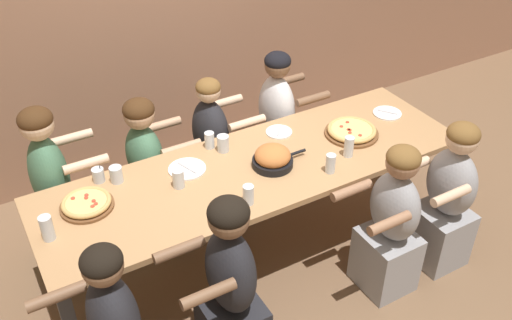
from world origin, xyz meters
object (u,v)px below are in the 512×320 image
object	(u,v)px
diner_near_midright	(391,226)
diner_near_midleft	(231,290)
skillet_bowl	(273,158)
drinking_glass_f	(223,143)
drinking_glass_g	(349,147)
diner_far_midleft	(147,171)
pizza_board_second	(87,204)
diner_far_midright	(277,127)
pizza_board_main	(352,131)
empty_plate_b	(279,132)
empty_plate_c	(187,169)
drinking_glass_a	(330,165)
drinking_glass_d	(178,179)
drinking_glass_h	(210,141)
drinking_glass_e	(47,229)
diner_far_left	(55,193)
diner_far_center	(212,152)
drinking_glass_b	(248,195)
cocktail_glass_blue	(99,176)
diner_near_right	(446,201)
drinking_glass_c	(116,175)
empty_plate_a	(387,113)

from	to	relation	value
diner_near_midright	diner_near_midleft	bearing A→B (deg)	90.00
skillet_bowl	drinking_glass_f	size ratio (longest dim) A/B	3.39
drinking_glass_g	diner_far_midleft	distance (m)	1.41
pizza_board_second	diner_far_midright	bearing A→B (deg)	17.75
pizza_board_main	diner_far_midleft	xyz separation A→B (m)	(-1.26, 0.65, -0.29)
pizza_board_main	diner_far_midleft	bearing A→B (deg)	152.83
empty_plate_b	diner_far_midright	xyz separation A→B (m)	(0.22, 0.38, -0.24)
empty_plate_b	empty_plate_c	world-z (taller)	same
empty_plate_b	diner_near_midleft	bearing A→B (deg)	-133.45
drinking_glass_a	drinking_glass_d	bearing A→B (deg)	159.29
drinking_glass_a	drinking_glass_h	distance (m)	0.81
drinking_glass_e	diner_near_midright	xyz separation A→B (m)	(1.88, -0.63, -0.33)
pizza_board_second	diner_far_left	world-z (taller)	diner_far_left
empty_plate_c	diner_far_center	world-z (taller)	diner_far_center
pizza_board_second	diner_near_midleft	xyz separation A→B (m)	(0.51, -0.78, -0.25)
skillet_bowl	diner_far_center	bearing A→B (deg)	98.02
drinking_glass_b	drinking_glass_f	bearing A→B (deg)	77.56
drinking_glass_d	pizza_board_second	bearing A→B (deg)	171.05
pizza_board_main	cocktail_glass_blue	xyz separation A→B (m)	(-1.65, 0.34, 0.01)
drinking_glass_b	drinking_glass_d	size ratio (longest dim) A/B	1.02
cocktail_glass_blue	diner_near_midright	world-z (taller)	diner_near_midright
drinking_glass_b	pizza_board_second	bearing A→B (deg)	152.45
cocktail_glass_blue	diner_near_right	bearing A→B (deg)	-26.83
empty_plate_b	drinking_glass_c	xyz separation A→B (m)	(-1.14, 0.02, 0.04)
drinking_glass_h	diner_far_midleft	distance (m)	0.56
empty_plate_c	diner_near_midright	bearing A→B (deg)	-40.30
pizza_board_main	pizza_board_second	size ratio (longest dim) A/B	1.19
drinking_glass_d	diner_near_right	world-z (taller)	diner_near_right
drinking_glass_c	diner_far_midright	distance (m)	1.44
drinking_glass_a	diner_far_left	distance (m)	1.79
cocktail_glass_blue	diner_far_midright	xyz separation A→B (m)	(1.46, 0.30, -0.27)
diner_near_midright	skillet_bowl	bearing A→B (deg)	39.34
skillet_bowl	drinking_glass_f	bearing A→B (deg)	122.07
skillet_bowl	empty_plate_a	world-z (taller)	skillet_bowl
diner_near_midleft	pizza_board_main	bearing A→B (deg)	-63.18
empty_plate_a	drinking_glass_c	size ratio (longest dim) A/B	1.96
drinking_glass_h	diner_far_left	xyz separation A→B (m)	(-0.98, 0.31, -0.26)
drinking_glass_b	drinking_glass_g	size ratio (longest dim) A/B	0.88
diner_far_midleft	diner_near_midleft	size ratio (longest dim) A/B	0.93
empty_plate_c	drinking_glass_h	size ratio (longest dim) A/B	2.11
diner_far_midleft	drinking_glass_b	bearing A→B (deg)	17.13
drinking_glass_c	diner_far_left	world-z (taller)	diner_far_left
drinking_glass_c	diner_near_midright	bearing A→B (deg)	-33.73
drinking_glass_e	diner_far_left	bearing A→B (deg)	77.52
pizza_board_second	drinking_glass_g	distance (m)	1.65
drinking_glass_d	diner_far_center	bearing A→B (deg)	49.84
drinking_glass_f	drinking_glass_h	xyz separation A→B (m)	(-0.06, 0.08, -0.00)
pizza_board_second	cocktail_glass_blue	size ratio (longest dim) A/B	2.77
cocktail_glass_blue	diner_far_midright	distance (m)	1.51
pizza_board_second	drinking_glass_a	distance (m)	1.47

